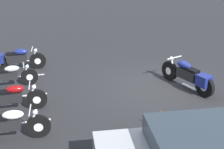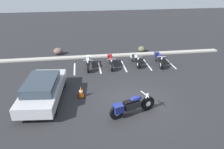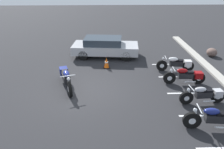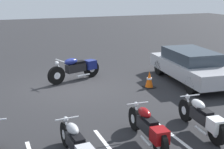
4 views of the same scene
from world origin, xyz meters
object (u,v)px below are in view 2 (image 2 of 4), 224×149
Objects in this scene: motorcycle_navy_featured at (131,106)px; landscape_rock_0 at (142,49)px; landscape_rock_1 at (58,51)px; parked_bike_3 at (159,58)px; traffic_cone at (81,92)px; parked_bike_0 at (89,62)px; parked_bike_2 at (135,59)px; car_silver at (43,89)px; parked_bike_1 at (111,60)px.

landscape_rock_0 is at bearing 53.18° from motorcycle_navy_featured.
motorcycle_navy_featured is 9.99m from landscape_rock_1.
parked_bike_3 is (3.45, 5.92, -0.05)m from motorcycle_navy_featured.
parked_bike_3 reaches higher than traffic_cone.
motorcycle_navy_featured is 3.66× the size of traffic_cone.
parked_bike_0 is 3.42m from parked_bike_2.
motorcycle_navy_featured is 4.68m from car_silver.
parked_bike_0 is 4.07m from traffic_cone.
landscape_rock_0 is 0.98× the size of traffic_cone.
landscape_rock_1 is 1.19× the size of traffic_cone.
landscape_rock_0 is 7.02m from landscape_rock_1.
parked_bike_3 reaches higher than parked_bike_1.
motorcycle_navy_featured is at bearing -108.69° from landscape_rock_0.
parked_bike_1 reaches higher than landscape_rock_0.
parked_bike_2 is 2.62× the size of landscape_rock_1.
parked_bike_3 reaches higher than landscape_rock_0.
motorcycle_navy_featured is at bearing -108.70° from car_silver.
car_silver reaches higher than traffic_cone.
landscape_rock_1 is at bearing -125.46° from parked_bike_1.
parked_bike_2 is at bearing 46.07° from traffic_cone.
motorcycle_navy_featured is at bearing 20.49° from parked_bike_0.
landscape_rock_0 is at bearing 151.00° from parked_bike_2.
motorcycle_navy_featured is 3.07× the size of landscape_rock_1.
parked_bike_0 reaches higher than landscape_rock_0.
landscape_rock_1 is (-3.93, 3.11, -0.17)m from parked_bike_1.
parked_bike_2 is 1.75m from parked_bike_3.
motorcycle_navy_featured is at bearing -41.23° from traffic_cone.
motorcycle_navy_featured is at bearing -66.13° from landscape_rock_1.
parked_bike_2 reaches higher than landscape_rock_1.
parked_bike_0 is 1.58m from parked_bike_1.
parked_bike_3 is at bearing 93.56° from parked_bike_0.
parked_bike_1 reaches higher than parked_bike_2.
parked_bike_3 is 0.50× the size of car_silver.
parked_bike_1 is 5.02m from landscape_rock_1.
parked_bike_1 is 3.28× the size of traffic_cone.
traffic_cone is (-4.02, -4.17, -0.12)m from parked_bike_2.
car_silver reaches higher than parked_bike_3.
car_silver reaches higher than parked_bike_2.
parked_bike_1 is (1.58, -0.01, -0.00)m from parked_bike_0.
traffic_cone is at bearing -47.29° from parked_bike_2.
parked_bike_3 is at bearing 91.16° from parked_bike_1.
motorcycle_navy_featured is 1.06× the size of parked_bike_3.
traffic_cone is (1.97, 0.09, -0.38)m from car_silver.
parked_bike_2 is (1.84, 0.16, -0.02)m from parked_bike_1.
parked_bike_3 is (5.14, -0.11, 0.02)m from parked_bike_0.
traffic_cone is at bearing -76.22° from landscape_rock_1.
parked_bike_1 is (-0.11, 6.03, -0.07)m from motorcycle_navy_featured.
parked_bike_1 is 0.47× the size of car_silver.
traffic_cone is at bearing -49.82° from parked_bike_3.
parked_bike_3 is at bearing -23.25° from landscape_rock_1.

